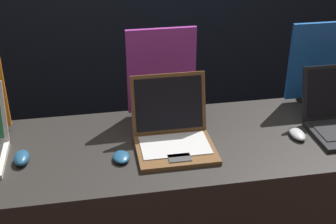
{
  "coord_description": "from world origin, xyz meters",
  "views": [
    {
      "loc": [
        -0.31,
        -1.36,
        1.9
      ],
      "look_at": [
        -0.0,
        0.33,
        1.0
      ],
      "focal_mm": 50.0,
      "sensor_mm": 36.0,
      "label": 1
    }
  ],
  "objects_px": {
    "laptop_middle": "(173,131)",
    "mouse_back": "(297,134)",
    "mouse_middle": "(121,157)",
    "promo_stand_middle": "(161,75)",
    "mouse_front": "(22,158)",
    "promo_stand_back": "(324,64)"
  },
  "relations": [
    {
      "from": "mouse_front",
      "to": "promo_stand_middle",
      "type": "distance_m",
      "value": 0.72
    },
    {
      "from": "laptop_middle",
      "to": "mouse_back",
      "type": "bearing_deg",
      "value": -3.87
    },
    {
      "from": "mouse_middle",
      "to": "mouse_front",
      "type": "bearing_deg",
      "value": 171.72
    },
    {
      "from": "promo_stand_middle",
      "to": "mouse_back",
      "type": "bearing_deg",
      "value": -30.27
    },
    {
      "from": "mouse_front",
      "to": "mouse_middle",
      "type": "height_order",
      "value": "mouse_front"
    },
    {
      "from": "mouse_back",
      "to": "promo_stand_back",
      "type": "xyz_separation_m",
      "value": [
        0.26,
        0.33,
        0.18
      ]
    },
    {
      "from": "laptop_middle",
      "to": "mouse_front",
      "type": "bearing_deg",
      "value": -177.75
    },
    {
      "from": "promo_stand_middle",
      "to": "laptop_middle",
      "type": "bearing_deg",
      "value": -90.0
    },
    {
      "from": "mouse_front",
      "to": "mouse_middle",
      "type": "bearing_deg",
      "value": -8.28
    },
    {
      "from": "laptop_middle",
      "to": "promo_stand_back",
      "type": "xyz_separation_m",
      "value": [
        0.81,
        0.29,
        0.13
      ]
    },
    {
      "from": "mouse_back",
      "to": "promo_stand_back",
      "type": "distance_m",
      "value": 0.45
    },
    {
      "from": "promo_stand_middle",
      "to": "mouse_front",
      "type": "bearing_deg",
      "value": -153.7
    },
    {
      "from": "mouse_front",
      "to": "promo_stand_back",
      "type": "xyz_separation_m",
      "value": [
        1.43,
        0.31,
        0.17
      ]
    },
    {
      "from": "mouse_front",
      "to": "mouse_middle",
      "type": "xyz_separation_m",
      "value": [
        0.39,
        -0.06,
        -0.01
      ]
    },
    {
      "from": "mouse_middle",
      "to": "mouse_back",
      "type": "xyz_separation_m",
      "value": [
        0.77,
        0.04,
        0.0
      ]
    },
    {
      "from": "laptop_middle",
      "to": "mouse_back",
      "type": "relative_size",
      "value": 2.96
    },
    {
      "from": "laptop_middle",
      "to": "mouse_middle",
      "type": "height_order",
      "value": "laptop_middle"
    },
    {
      "from": "promo_stand_middle",
      "to": "mouse_middle",
      "type": "bearing_deg",
      "value": -121.96
    },
    {
      "from": "mouse_middle",
      "to": "promo_stand_middle",
      "type": "relative_size",
      "value": 0.22
    },
    {
      "from": "mouse_front",
      "to": "promo_stand_back",
      "type": "bearing_deg",
      "value": 12.37
    },
    {
      "from": "mouse_front",
      "to": "promo_stand_middle",
      "type": "relative_size",
      "value": 0.26
    },
    {
      "from": "mouse_middle",
      "to": "promo_stand_back",
      "type": "height_order",
      "value": "promo_stand_back"
    }
  ]
}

